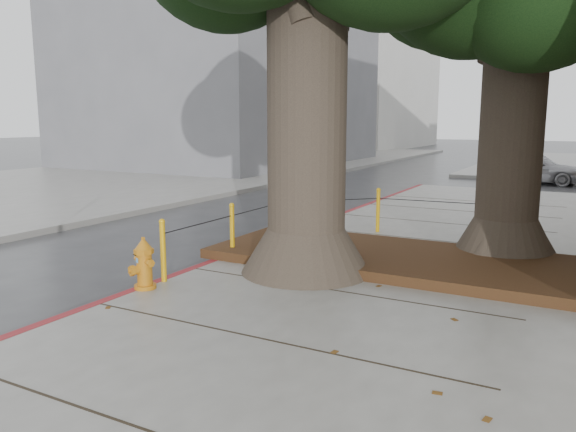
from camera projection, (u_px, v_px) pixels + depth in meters
name	position (u px, v px, depth m)	size (l,w,h in m)	color
ground	(223.00, 343.00, 6.41)	(140.00, 140.00, 0.00)	#28282B
sidewalk_opposite	(75.00, 184.00, 21.66)	(14.00, 60.00, 0.15)	slate
curb_red	(211.00, 266.00, 9.51)	(0.14, 26.00, 0.16)	maroon
planter_bed	(403.00, 259.00, 9.32)	(6.40, 2.60, 0.16)	black
building_far_grey	(228.00, 57.00, 31.51)	(12.00, 16.00, 12.00)	slate
building_far_white	(351.00, 65.00, 52.10)	(12.00, 18.00, 15.00)	silver
bollard_ring	(319.00, 220.00, 10.49)	(3.79, 5.39, 0.95)	#E5A70C
fire_hydrant	(144.00, 264.00, 7.91)	(0.40, 0.40, 0.74)	orange
car_silver	(532.00, 167.00, 22.35)	(1.55, 3.86, 1.31)	#929297
car_dark	(269.00, 159.00, 28.07)	(1.67, 4.11, 1.19)	black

